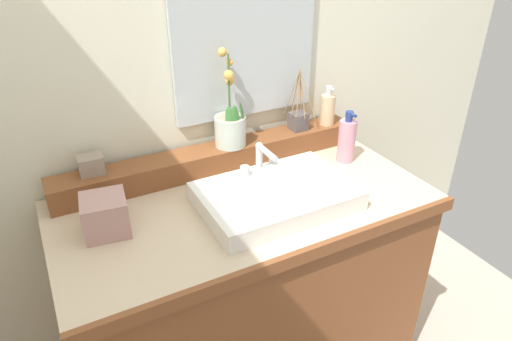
% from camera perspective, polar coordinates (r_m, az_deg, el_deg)
% --- Properties ---
extents(wall_back, '(2.99, 0.20, 2.53)m').
position_cam_1_polar(wall_back, '(1.74, -8.10, 14.73)').
color(wall_back, silver).
rests_on(wall_back, ground).
extents(vanity_cabinet, '(1.25, 0.65, 0.86)m').
position_cam_1_polar(vanity_cabinet, '(1.81, -1.24, -15.14)').
color(vanity_cabinet, brown).
rests_on(vanity_cabinet, ground).
extents(back_ledge, '(1.18, 0.12, 0.09)m').
position_cam_1_polar(back_ledge, '(1.71, -5.14, 1.53)').
color(back_ledge, brown).
rests_on(back_ledge, vanity_cabinet).
extents(sink_basin, '(0.49, 0.33, 0.26)m').
position_cam_1_polar(sink_basin, '(1.50, 2.66, -3.38)').
color(sink_basin, white).
rests_on(sink_basin, vanity_cabinet).
extents(potted_plant, '(0.12, 0.12, 0.36)m').
position_cam_1_polar(potted_plant, '(1.68, -3.24, 5.70)').
color(potted_plant, silver).
rests_on(potted_plant, back_ledge).
extents(soap_dispenser, '(0.06, 0.06, 0.16)m').
position_cam_1_polar(soap_dispenser, '(1.88, 8.94, 7.62)').
color(soap_dispenser, beige).
rests_on(soap_dispenser, back_ledge).
extents(reed_diffuser, '(0.08, 0.11, 0.25)m').
position_cam_1_polar(reed_diffuser, '(1.83, 5.29, 6.32)').
color(reed_diffuser, '#554F4F').
rests_on(reed_diffuser, back_ledge).
extents(trinket_box, '(0.08, 0.07, 0.06)m').
position_cam_1_polar(trinket_box, '(1.60, -19.88, 0.66)').
color(trinket_box, gray).
rests_on(trinket_box, back_ledge).
extents(lotion_bottle, '(0.07, 0.07, 0.20)m').
position_cam_1_polar(lotion_bottle, '(1.78, 11.26, 3.76)').
color(lotion_bottle, pink).
rests_on(lotion_bottle, vanity_cabinet).
extents(tissue_box, '(0.15, 0.15, 0.12)m').
position_cam_1_polar(tissue_box, '(1.43, -18.31, -5.31)').
color(tissue_box, tan).
rests_on(tissue_box, vanity_cabinet).
extents(mirror, '(0.56, 0.02, 0.50)m').
position_cam_1_polar(mirror, '(1.70, -1.29, 14.95)').
color(mirror, silver).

